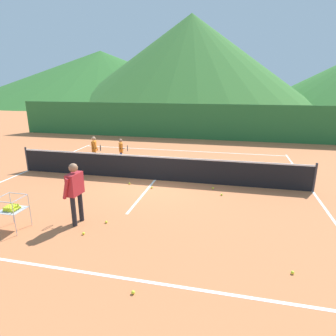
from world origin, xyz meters
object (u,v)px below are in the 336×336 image
(tennis_net, at_px, (155,168))
(tennis_ball_2, at_px, (213,188))
(tennis_ball_8, at_px, (129,184))
(ball_cart, at_px, (12,208))
(tennis_ball_7, at_px, (83,233))
(tennis_ball_1, at_px, (222,195))
(tennis_ball_4, at_px, (293,272))
(student_0, at_px, (94,148))
(student_1, at_px, (121,149))
(tennis_ball_9, at_px, (106,222))
(tennis_ball_0, at_px, (71,176))
(instructor, at_px, (75,188))
(tennis_ball_5, at_px, (152,187))
(tennis_ball_3, at_px, (133,292))

(tennis_net, bearing_deg, tennis_ball_2, -12.46)
(tennis_ball_8, bearing_deg, tennis_net, 41.78)
(tennis_net, relative_size, tennis_ball_2, 171.19)
(ball_cart, bearing_deg, tennis_ball_7, 3.93)
(tennis_ball_1, distance_m, tennis_ball_4, 4.21)
(ball_cart, bearing_deg, tennis_net, 61.32)
(student_0, xyz_separation_m, student_1, (1.10, 0.50, -0.09))
(tennis_net, bearing_deg, ball_cart, -118.68)
(student_1, relative_size, tennis_ball_4, 17.81)
(tennis_ball_1, height_order, tennis_ball_9, same)
(tennis_ball_0, distance_m, tennis_ball_4, 8.94)
(tennis_net, bearing_deg, tennis_ball_8, -138.22)
(ball_cart, distance_m, tennis_ball_8, 4.32)
(tennis_ball_2, bearing_deg, tennis_ball_8, -176.11)
(tennis_ball_2, xyz_separation_m, tennis_ball_9, (-2.66, -3.30, 0.00))
(instructor, relative_size, student_1, 1.40)
(student_0, bearing_deg, tennis_ball_5, -34.73)
(ball_cart, bearing_deg, tennis_ball_3, -22.59)
(tennis_net, xyz_separation_m, tennis_ball_9, (-0.34, -3.81, -0.47))
(student_0, distance_m, tennis_ball_0, 2.00)
(tennis_net, xyz_separation_m, tennis_ball_1, (2.65, -1.09, -0.47))
(tennis_ball_2, bearing_deg, instructor, -134.67)
(ball_cart, relative_size, tennis_ball_5, 13.22)
(student_0, height_order, tennis_ball_3, student_0)
(tennis_ball_1, relative_size, tennis_ball_7, 1.00)
(tennis_ball_8, bearing_deg, student_1, 117.16)
(tennis_net, bearing_deg, tennis_ball_3, -78.32)
(student_0, height_order, tennis_ball_2, student_0)
(tennis_ball_5, xyz_separation_m, tennis_ball_7, (-0.78, -3.57, 0.00))
(tennis_net, height_order, tennis_ball_2, tennis_net)
(tennis_ball_0, height_order, tennis_ball_1, same)
(tennis_ball_0, distance_m, tennis_ball_8, 2.67)
(tennis_ball_0, bearing_deg, tennis_ball_2, -1.05)
(instructor, bearing_deg, tennis_ball_2, 45.33)
(instructor, distance_m, student_1, 5.99)
(tennis_ball_1, bearing_deg, tennis_ball_0, 173.63)
(tennis_ball_2, bearing_deg, ball_cart, -139.61)
(tennis_ball_8, bearing_deg, instructor, -95.06)
(tennis_ball_8, bearing_deg, tennis_ball_7, -87.47)
(student_0, height_order, tennis_ball_7, student_0)
(ball_cart, xyz_separation_m, tennis_ball_7, (1.90, 0.13, -0.56))
(tennis_ball_0, xyz_separation_m, tennis_ball_7, (2.82, -4.11, 0.00))
(tennis_ball_1, xyz_separation_m, tennis_ball_5, (-2.51, 0.15, 0.00))
(student_0, relative_size, tennis_ball_5, 19.98)
(tennis_net, distance_m, student_1, 2.91)
(tennis_ball_4, bearing_deg, student_0, 139.41)
(instructor, bearing_deg, tennis_ball_9, 11.51)
(tennis_ball_3, distance_m, tennis_ball_5, 5.42)
(tennis_ball_3, xyz_separation_m, tennis_ball_4, (2.93, 1.24, 0.00))
(student_0, xyz_separation_m, tennis_ball_3, (4.56, -7.66, -0.78))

